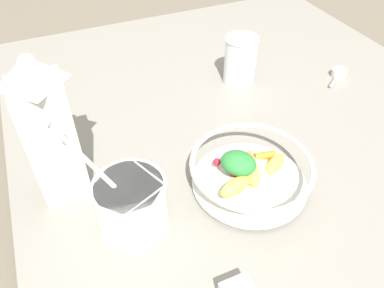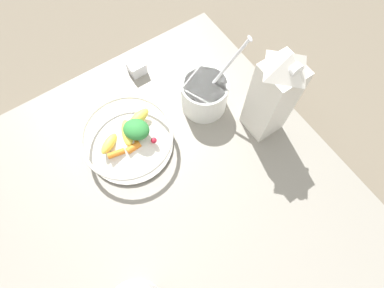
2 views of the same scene
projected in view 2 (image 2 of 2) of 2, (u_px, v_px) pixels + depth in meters
name	position (u px, v px, depth m)	size (l,w,h in m)	color
ground_plane	(148.00, 261.00, 0.74)	(6.00, 6.00, 0.00)	#665B4C
countertop	(146.00, 260.00, 0.72)	(1.12, 1.12, 0.05)	gray
fruit_bowl	(129.00, 138.00, 0.77)	(0.24, 0.24, 0.09)	silver
milk_carton	(273.00, 95.00, 0.70)	(0.09, 0.09, 0.29)	silver
yogurt_tub	(204.00, 94.00, 0.81)	(0.16, 0.13, 0.24)	white
spice_jar	(137.00, 68.00, 0.89)	(0.05, 0.05, 0.04)	silver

